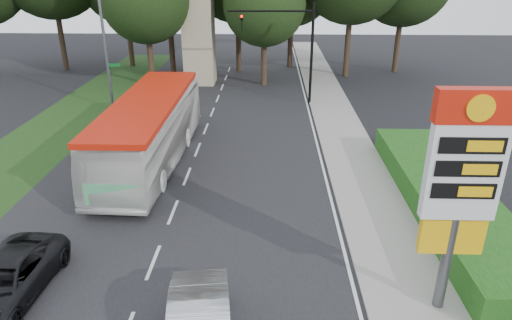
{
  "coord_description": "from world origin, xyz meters",
  "views": [
    {
      "loc": [
        4.01,
        -9.14,
        9.68
      ],
      "look_at": [
        3.49,
        8.11,
        2.2
      ],
      "focal_mm": 32.0,
      "sensor_mm": 36.0,
      "label": 1
    }
  ],
  "objects_px": {
    "traffic_signal_mast": "(294,39)",
    "monument": "(198,23)",
    "streetlight_signs": "(108,47)",
    "transit_bus": "(151,132)",
    "suv_charcoal": "(5,280)",
    "gas_station_pylon": "(463,176)"
  },
  "relations": [
    {
      "from": "traffic_signal_mast",
      "to": "monument",
      "type": "height_order",
      "value": "monument"
    },
    {
      "from": "streetlight_signs",
      "to": "monument",
      "type": "height_order",
      "value": "monument"
    },
    {
      "from": "streetlight_signs",
      "to": "transit_bus",
      "type": "xyz_separation_m",
      "value": [
        4.91,
        -9.3,
        -2.72
      ]
    },
    {
      "from": "monument",
      "to": "transit_bus",
      "type": "distance_m",
      "value": 17.62
    },
    {
      "from": "transit_bus",
      "to": "suv_charcoal",
      "type": "bearing_deg",
      "value": -98.92
    },
    {
      "from": "traffic_signal_mast",
      "to": "monument",
      "type": "distance_m",
      "value": 9.76
    },
    {
      "from": "monument",
      "to": "suv_charcoal",
      "type": "distance_m",
      "value": 28.35
    },
    {
      "from": "traffic_signal_mast",
      "to": "transit_bus",
      "type": "bearing_deg",
      "value": -124.49
    },
    {
      "from": "gas_station_pylon",
      "to": "transit_bus",
      "type": "height_order",
      "value": "gas_station_pylon"
    },
    {
      "from": "monument",
      "to": "traffic_signal_mast",
      "type": "bearing_deg",
      "value": -38.0
    },
    {
      "from": "gas_station_pylon",
      "to": "monument",
      "type": "relative_size",
      "value": 0.68
    },
    {
      "from": "gas_station_pylon",
      "to": "suv_charcoal",
      "type": "height_order",
      "value": "gas_station_pylon"
    },
    {
      "from": "streetlight_signs",
      "to": "gas_station_pylon",
      "type": "bearing_deg",
      "value": -51.04
    },
    {
      "from": "traffic_signal_mast",
      "to": "streetlight_signs",
      "type": "height_order",
      "value": "streetlight_signs"
    },
    {
      "from": "gas_station_pylon",
      "to": "monument",
      "type": "distance_m",
      "value": 30.17
    },
    {
      "from": "gas_station_pylon",
      "to": "streetlight_signs",
      "type": "distance_m",
      "value": 25.74
    },
    {
      "from": "suv_charcoal",
      "to": "monument",
      "type": "bearing_deg",
      "value": 88.29
    },
    {
      "from": "suv_charcoal",
      "to": "transit_bus",
      "type": "bearing_deg",
      "value": 81.81
    },
    {
      "from": "streetlight_signs",
      "to": "transit_bus",
      "type": "distance_m",
      "value": 10.86
    },
    {
      "from": "traffic_signal_mast",
      "to": "streetlight_signs",
      "type": "xyz_separation_m",
      "value": [
        -12.67,
        -1.99,
        -0.23
      ]
    },
    {
      "from": "gas_station_pylon",
      "to": "suv_charcoal",
      "type": "xyz_separation_m",
      "value": [
        -13.3,
        0.08,
        -3.78
      ]
    },
    {
      "from": "transit_bus",
      "to": "suv_charcoal",
      "type": "distance_m",
      "value": 10.88
    }
  ]
}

